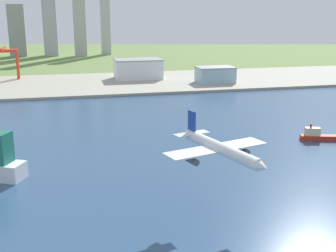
# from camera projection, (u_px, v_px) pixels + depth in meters

# --- Properties ---
(ground_plane) EXTENTS (2400.00, 2400.00, 0.00)m
(ground_plane) POSITION_uv_depth(u_px,v_px,m) (156.00, 131.00, 273.23)
(ground_plane) COLOR olive
(water_bay) EXTENTS (840.00, 360.00, 0.15)m
(water_bay) POSITION_uv_depth(u_px,v_px,m) (182.00, 162.00, 216.82)
(water_bay) COLOR #2D4C70
(water_bay) RESTS_ON ground
(industrial_pier) EXTENTS (840.00, 140.00, 2.50)m
(industrial_pier) POSITION_uv_depth(u_px,v_px,m) (118.00, 83.00, 451.49)
(industrial_pier) COLOR #A2A08E
(industrial_pier) RESTS_ON ground
(airplane_landing) EXTENTS (38.87, 44.35, 13.43)m
(airplane_landing) POSITION_uv_depth(u_px,v_px,m) (220.00, 149.00, 147.80)
(airplane_landing) COLOR silver
(tugboat_small) EXTENTS (23.78, 11.16, 9.86)m
(tugboat_small) POSITION_uv_depth(u_px,v_px,m) (318.00, 136.00, 253.42)
(tugboat_small) COLOR #B22D1E
(tugboat_small) RESTS_ON water_bay
(port_crane_red) EXTENTS (27.49, 35.19, 34.17)m
(port_crane_red) POSITION_uv_depth(u_px,v_px,m) (4.00, 56.00, 460.73)
(port_crane_red) COLOR red
(port_crane_red) RESTS_ON industrial_pier
(warehouse_main) EXTENTS (50.07, 33.64, 20.90)m
(warehouse_main) POSITION_uv_depth(u_px,v_px,m) (138.00, 69.00, 470.65)
(warehouse_main) COLOR white
(warehouse_main) RESTS_ON industrial_pier
(warehouse_annex) EXTENTS (37.41, 25.19, 16.05)m
(warehouse_annex) POSITION_uv_depth(u_px,v_px,m) (215.00, 75.00, 444.09)
(warehouse_annex) COLOR #99BCD1
(warehouse_annex) RESTS_ON industrial_pier
(distant_skyline) EXTENTS (239.42, 71.55, 146.37)m
(distant_skyline) POSITION_uv_depth(u_px,v_px,m) (36.00, 27.00, 730.84)
(distant_skyline) COLOR #B3B3BB
(distant_skyline) RESTS_ON ground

